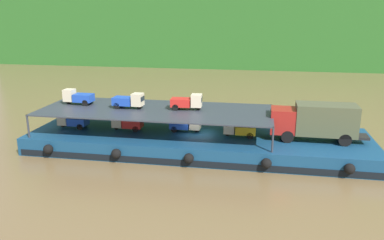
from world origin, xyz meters
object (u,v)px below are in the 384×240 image
at_px(mini_truck_lower_aft, 127,123).
at_px(mini_truck_lower_mid, 186,124).
at_px(mini_truck_upper_stern, 78,97).
at_px(covered_lorry, 316,121).
at_px(mini_truck_upper_fore, 187,102).
at_px(mini_truck_upper_mid, 129,101).
at_px(mini_truck_lower_stern, 72,120).
at_px(mini_truck_lower_fore, 239,129).
at_px(cargo_barge, 198,142).

relative_size(mini_truck_lower_aft, mini_truck_lower_mid, 1.00).
bearing_deg(mini_truck_upper_stern, covered_lorry, -2.45).
bearing_deg(covered_lorry, mini_truck_upper_fore, 176.37).
bearing_deg(mini_truck_upper_mid, mini_truck_lower_aft, -146.88).
relative_size(covered_lorry, mini_truck_lower_aft, 2.86).
height_order(mini_truck_lower_stern, mini_truck_upper_mid, mini_truck_upper_mid).
xyz_separation_m(mini_truck_lower_aft, mini_truck_lower_mid, (5.35, 0.50, 0.00)).
relative_size(mini_truck_lower_stern, mini_truck_lower_fore, 1.00).
bearing_deg(mini_truck_lower_stern, covered_lorry, 0.24).
xyz_separation_m(mini_truck_lower_aft, mini_truck_upper_mid, (0.24, 0.16, 2.00)).
relative_size(cargo_barge, mini_truck_upper_fore, 10.61).
relative_size(mini_truck_lower_mid, mini_truck_upper_fore, 0.99).
height_order(mini_truck_lower_mid, mini_truck_upper_stern, mini_truck_upper_stern).
height_order(mini_truck_lower_aft, mini_truck_lower_fore, same).
distance_m(mini_truck_lower_stern, mini_truck_lower_fore, 15.25).
xyz_separation_m(mini_truck_lower_stern, mini_truck_lower_mid, (10.51, 0.69, 0.00)).
bearing_deg(mini_truck_upper_fore, mini_truck_upper_mid, -175.23).
bearing_deg(mini_truck_lower_aft, cargo_barge, 0.34).
bearing_deg(mini_truck_upper_mid, mini_truck_lower_stern, -176.34).
bearing_deg(mini_truck_lower_aft, mini_truck_lower_stern, -177.89).
height_order(covered_lorry, mini_truck_lower_aft, covered_lorry).
distance_m(cargo_barge, covered_lorry, 10.10).
xyz_separation_m(mini_truck_upper_stern, mini_truck_upper_fore, (10.37, -0.22, 0.00)).
bearing_deg(mini_truck_upper_mid, mini_truck_lower_fore, -1.76).
bearing_deg(covered_lorry, mini_truck_lower_fore, -179.56).
bearing_deg(mini_truck_lower_fore, mini_truck_lower_mid, 172.20).
bearing_deg(covered_lorry, mini_truck_lower_aft, 179.65).
distance_m(mini_truck_lower_fore, mini_truck_upper_fore, 5.12).
relative_size(mini_truck_lower_stern, mini_truck_upper_fore, 0.98).
xyz_separation_m(mini_truck_lower_stern, mini_truck_upper_mid, (5.41, 0.35, 2.00)).
bearing_deg(mini_truck_upper_fore, mini_truck_lower_aft, -173.81).
bearing_deg(mini_truck_lower_stern, cargo_barge, 1.13).
bearing_deg(mini_truck_lower_stern, mini_truck_lower_aft, 2.11).
xyz_separation_m(mini_truck_lower_mid, mini_truck_upper_mid, (-5.11, -0.35, 2.00)).
xyz_separation_m(cargo_barge, covered_lorry, (9.80, -0.14, 2.44)).
xyz_separation_m(cargo_barge, mini_truck_lower_fore, (3.59, -0.19, 1.44)).
bearing_deg(mini_truck_lower_mid, mini_truck_upper_fore, 45.61).
distance_m(mini_truck_lower_aft, mini_truck_upper_stern, 5.39).
distance_m(cargo_barge, mini_truck_upper_mid, 7.14).
xyz_separation_m(covered_lorry, mini_truck_lower_mid, (-10.95, 0.60, -1.00)).
bearing_deg(mini_truck_lower_stern, mini_truck_upper_mid, 3.66).
distance_m(cargo_barge, mini_truck_lower_fore, 3.87).
height_order(cargo_barge, covered_lorry, covered_lorry).
distance_m(mini_truck_lower_aft, mini_truck_upper_mid, 2.02).
bearing_deg(cargo_barge, mini_truck_lower_aft, -179.66).
bearing_deg(covered_lorry, cargo_barge, 179.19).
distance_m(covered_lorry, mini_truck_upper_stern, 21.28).
bearing_deg(cargo_barge, mini_truck_lower_mid, 157.98).
distance_m(cargo_barge, mini_truck_upper_fore, 3.64).
xyz_separation_m(covered_lorry, mini_truck_upper_mid, (-16.05, 0.25, 1.00)).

